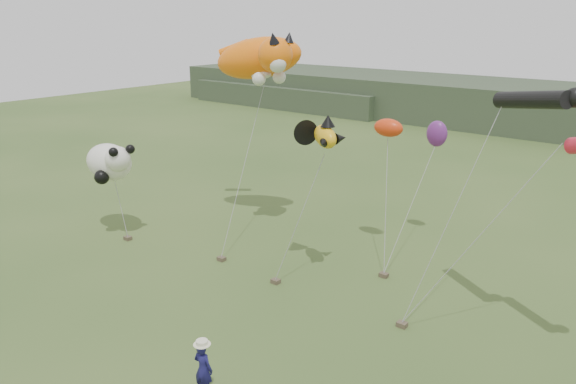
# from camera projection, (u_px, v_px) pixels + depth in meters

# --- Properties ---
(ground) EXTENTS (120.00, 120.00, 0.00)m
(ground) POSITION_uv_depth(u_px,v_px,m) (226.00, 355.00, 17.76)
(ground) COLOR #385123
(ground) RESTS_ON ground
(headland) EXTENTS (90.00, 13.00, 4.00)m
(headland) POSITION_uv_depth(u_px,v_px,m) (540.00, 109.00, 52.33)
(headland) COLOR #2D3D28
(headland) RESTS_ON ground
(festival_attendant) EXTENTS (0.65, 0.47, 1.66)m
(festival_attendant) POSITION_uv_depth(u_px,v_px,m) (203.00, 369.00, 15.67)
(festival_attendant) COLOR #16144D
(festival_attendant) RESTS_ON ground
(sandbag_anchors) EXTENTS (14.32, 4.41, 0.17)m
(sandbag_anchors) POSITION_uv_depth(u_px,v_px,m) (273.00, 272.00, 23.25)
(sandbag_anchors) COLOR brown
(sandbag_anchors) RESTS_ON ground
(cat_kite) EXTENTS (5.69, 3.70, 2.62)m
(cat_kite) POSITION_uv_depth(u_px,v_px,m) (262.00, 58.00, 26.66)
(cat_kite) COLOR orange
(cat_kite) RESTS_ON ground
(fish_kite) EXTENTS (2.81, 1.84, 1.34)m
(fish_kite) POSITION_uv_depth(u_px,v_px,m) (317.00, 134.00, 21.67)
(fish_kite) COLOR gold
(fish_kite) RESTS_ON ground
(tube_kites) EXTENTS (5.24, 2.64, 2.05)m
(tube_kites) POSITION_uv_depth(u_px,v_px,m) (571.00, 118.00, 16.34)
(tube_kites) COLOR black
(tube_kites) RESTS_ON ground
(panda_kite) EXTENTS (3.12, 2.02, 1.94)m
(panda_kite) POSITION_uv_depth(u_px,v_px,m) (110.00, 162.00, 26.80)
(panda_kite) COLOR white
(panda_kite) RESTS_ON ground
(misc_kites) EXTENTS (2.29, 3.30, 1.53)m
(misc_kites) POSITION_uv_depth(u_px,v_px,m) (412.00, 131.00, 25.03)
(misc_kites) COLOR red
(misc_kites) RESTS_ON ground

